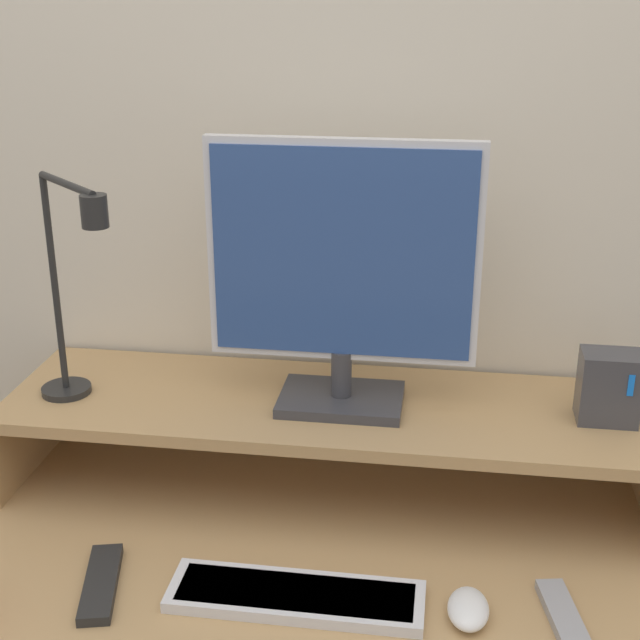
% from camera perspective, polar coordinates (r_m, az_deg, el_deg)
% --- Properties ---
extents(wall_back, '(6.00, 0.05, 2.50)m').
position_cam_1_polar(wall_back, '(1.65, 1.49, 8.55)').
color(wall_back, beige).
rests_on(wall_back, ground_plane).
extents(monitor_shelf, '(1.14, 0.33, 0.17)m').
position_cam_1_polar(monitor_shelf, '(1.59, 0.47, -6.04)').
color(monitor_shelf, tan).
rests_on(monitor_shelf, desk).
extents(monitor, '(0.45, 0.15, 0.46)m').
position_cam_1_polar(monitor, '(1.48, 1.45, 3.18)').
color(monitor, '#38383D').
rests_on(monitor, monitor_shelf).
extents(desk_lamp, '(0.20, 0.19, 0.40)m').
position_cam_1_polar(desk_lamp, '(1.53, -15.59, 1.63)').
color(desk_lamp, black).
rests_on(desk_lamp, monitor_shelf).
extents(router_dock, '(0.10, 0.07, 0.12)m').
position_cam_1_polar(router_dock, '(1.56, 18.00, -4.10)').
color(router_dock, '#3D3D42').
rests_on(router_dock, monitor_shelf).
extents(keyboard, '(0.38, 0.11, 0.02)m').
position_cam_1_polar(keyboard, '(1.38, -1.48, -17.25)').
color(keyboard, silver).
rests_on(keyboard, desk).
extents(mouse, '(0.06, 0.09, 0.03)m').
position_cam_1_polar(mouse, '(1.36, 9.47, -17.78)').
color(mouse, white).
rests_on(mouse, desk).
extents(remote_control, '(0.09, 0.18, 0.02)m').
position_cam_1_polar(remote_control, '(1.45, -13.84, -16.05)').
color(remote_control, black).
rests_on(remote_control, desk).
extents(remote_secondary, '(0.08, 0.20, 0.02)m').
position_cam_1_polar(remote_secondary, '(1.38, 15.57, -18.35)').
color(remote_secondary, '#99999E').
rests_on(remote_secondary, desk).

